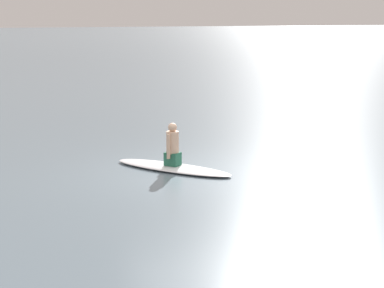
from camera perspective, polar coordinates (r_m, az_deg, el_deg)
ground_plane at (r=13.33m, az=-0.46°, el=-2.70°), size 400.00×400.00×0.00m
surfboard at (r=13.60m, az=-1.81°, el=-2.21°), size 2.23×2.87×0.10m
person_paddler at (r=13.49m, az=-1.82°, el=-0.21°), size 0.39×0.41×0.96m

